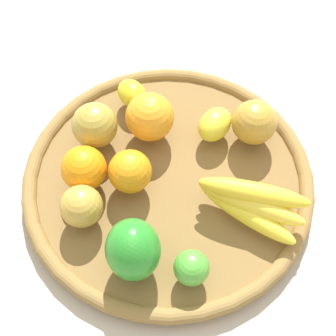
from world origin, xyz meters
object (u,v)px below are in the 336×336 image
object	(u,v)px
orange_2	(130,171)
lime_0	(191,268)
lemon_1	(215,124)
orange_1	(150,117)
lemon_0	(132,94)
bell_pepper	(133,250)
orange_0	(84,169)
apple_0	(82,206)
apple_2	(95,125)
banana_bunch	(251,203)
apple_1	(254,122)

from	to	relation	value
orange_2	lime_0	world-z (taller)	orange_2
lemon_1	orange_1	size ratio (longest dim) A/B	0.83
lemon_1	lemon_0	size ratio (longest dim) A/B	1.10
lemon_1	orange_2	size ratio (longest dim) A/B	0.98
bell_pepper	lemon_1	bearing A→B (deg)	143.06
orange_1	orange_0	distance (m)	0.14
apple_0	apple_2	bearing A→B (deg)	-150.35
orange_1	orange_0	size ratio (longest dim) A/B	1.13
banana_bunch	apple_0	xyz separation A→B (m)	(0.14, -0.21, 0.00)
apple_2	apple_0	xyz separation A→B (m)	(0.13, 0.07, -0.01)
bell_pepper	apple_0	bearing A→B (deg)	-142.00
orange_0	lemon_0	bearing A→B (deg)	-169.64
lemon_1	lemon_0	bearing A→B (deg)	-82.64
lemon_1	apple_2	size ratio (longest dim) A/B	0.89
orange_2	lemon_0	distance (m)	0.16
banana_bunch	lemon_0	bearing A→B (deg)	-106.56
orange_1	lemon_0	bearing A→B (deg)	-120.13
orange_1	bell_pepper	bearing A→B (deg)	28.78
bell_pepper	apple_1	size ratio (longest dim) A/B	1.30
banana_bunch	lemon_1	distance (m)	0.16
lemon_1	apple_2	distance (m)	0.20
apple_0	apple_1	world-z (taller)	apple_1
lemon_0	orange_0	world-z (taller)	orange_0
lemon_1	apple_1	xyz separation A→B (m)	(-0.03, 0.06, 0.01)
lemon_0	apple_1	world-z (taller)	apple_1
orange_2	bell_pepper	xyz separation A→B (m)	(0.11, 0.08, 0.01)
orange_1	orange_2	bearing A→B (deg)	17.34
lemon_1	apple_1	bearing A→B (deg)	118.74
lemon_1	apple_2	bearing A→B (deg)	-53.43
lemon_1	apple_0	bearing A→B (deg)	-19.42
lemon_1	orange_1	world-z (taller)	orange_1
apple_2	orange_2	size ratio (longest dim) A/B	1.10
banana_bunch	orange_2	bearing A→B (deg)	-73.15
banana_bunch	apple_2	world-z (taller)	apple_2
banana_bunch	lemon_0	world-z (taller)	banana_bunch
lime_0	apple_1	world-z (taller)	apple_1
lemon_0	orange_0	distance (m)	0.17
orange_0	apple_1	world-z (taller)	apple_1
lemon_1	orange_2	xyz separation A→B (m)	(0.16, -0.06, 0.01)
lime_0	lemon_1	bearing A→B (deg)	-156.99
orange_0	apple_1	size ratio (longest dim) A/B	0.96
bell_pepper	apple_0	world-z (taller)	bell_pepper
banana_bunch	apple_2	size ratio (longest dim) A/B	2.28
lemon_1	lemon_0	world-z (taller)	lemon_1
banana_bunch	lime_0	bearing A→B (deg)	-9.09
apple_0	bell_pepper	bearing A→B (deg)	79.76
apple_2	lemon_0	size ratio (longest dim) A/B	1.23
lemon_0	apple_1	distance (m)	0.21
apple_2	apple_0	distance (m)	0.15
orange_2	apple_2	bearing A→B (deg)	-111.74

